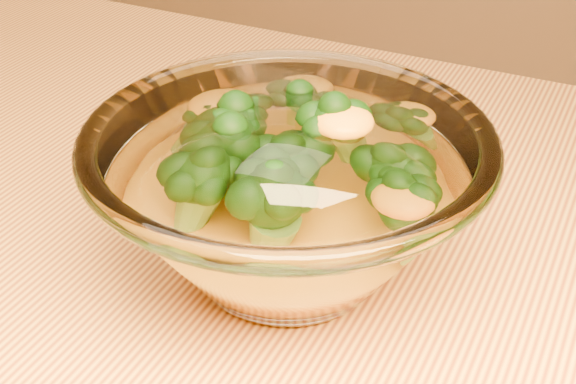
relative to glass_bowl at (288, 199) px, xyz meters
The scene contains 3 objects.
glass_bowl is the anchor object (origin of this frame).
cheese_sauce 0.02m from the glass_bowl, 26.57° to the right, with size 0.14×0.14×0.04m, color #FFA615.
broccoli_heap 0.02m from the glass_bowl, 122.79° to the left, with size 0.17×0.15×0.07m.
Camera 1 is at (0.11, -0.31, 1.06)m, focal length 50.00 mm.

